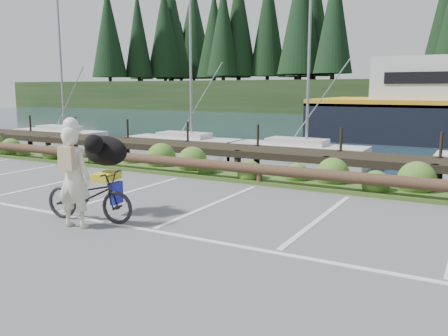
{
  "coord_description": "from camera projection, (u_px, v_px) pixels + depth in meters",
  "views": [
    {
      "loc": [
        5.49,
        -7.39,
        2.7
      ],
      "look_at": [
        0.89,
        0.92,
        1.1
      ],
      "focal_mm": 38.0,
      "sensor_mm": 36.0,
      "label": 1
    }
  ],
  "objects": [
    {
      "name": "bicycle",
      "position": [
        89.0,
        196.0,
        9.69
      ],
      "size": [
        2.1,
        1.02,
        1.06
      ],
      "primitive_type": "imported",
      "rotation": [
        0.0,
        0.0,
        1.73
      ],
      "color": "black",
      "rests_on": "ground"
    },
    {
      "name": "ground",
      "position": [
        163.0,
        225.0,
        9.45
      ],
      "size": [
        72.0,
        72.0,
        0.0
      ],
      "primitive_type": "plane",
      "color": "#555557"
    },
    {
      "name": "vegetation_strip",
      "position": [
        269.0,
        179.0,
        14.02
      ],
      "size": [
        34.0,
        1.6,
        0.1
      ],
      "primitive_type": "cube",
      "color": "#3D5B21",
      "rests_on": "ground"
    },
    {
      "name": "dog",
      "position": [
        105.0,
        151.0,
        10.15
      ],
      "size": [
        0.71,
        1.18,
        0.64
      ],
      "primitive_type": "ellipsoid",
      "rotation": [
        0.0,
        0.0,
        1.73
      ],
      "color": "black",
      "rests_on": "bicycle"
    },
    {
      "name": "cyclist",
      "position": [
        73.0,
        177.0,
        9.17
      ],
      "size": [
        0.79,
        0.59,
        2.0
      ],
      "primitive_type": "imported",
      "rotation": [
        0.0,
        0.0,
        3.3
      ],
      "color": "beige",
      "rests_on": "ground"
    },
    {
      "name": "log_rail",
      "position": [
        259.0,
        185.0,
        13.42
      ],
      "size": [
        32.0,
        0.3,
        0.6
      ],
      "primitive_type": null,
      "color": "#443021",
      "rests_on": "ground"
    }
  ]
}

